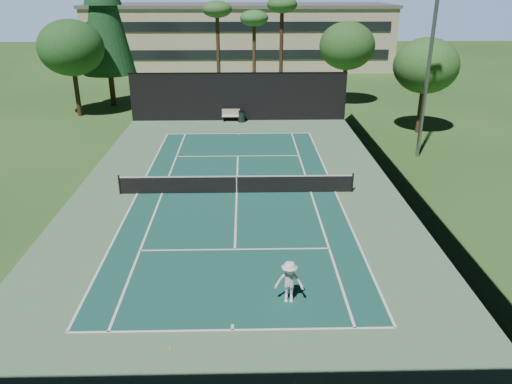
% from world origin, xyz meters
% --- Properties ---
extents(ground, '(160.00, 160.00, 0.00)m').
position_xyz_m(ground, '(0.00, 0.00, 0.00)').
color(ground, '#2D5821').
rests_on(ground, ground).
extents(apron_slab, '(18.00, 32.00, 0.01)m').
position_xyz_m(apron_slab, '(0.00, 0.00, 0.01)').
color(apron_slab, '#577C59').
rests_on(apron_slab, ground).
extents(court_surface, '(10.97, 23.77, 0.01)m').
position_xyz_m(court_surface, '(0.00, 0.00, 0.01)').
color(court_surface, '#184E44').
rests_on(court_surface, ground).
extents(court_lines, '(11.07, 23.87, 0.01)m').
position_xyz_m(court_lines, '(0.00, 0.00, 0.02)').
color(court_lines, white).
rests_on(court_lines, ground).
extents(tennis_net, '(12.90, 0.10, 1.10)m').
position_xyz_m(tennis_net, '(0.00, 0.00, 0.56)').
color(tennis_net, black).
rests_on(tennis_net, ground).
extents(fence, '(18.04, 32.05, 4.03)m').
position_xyz_m(fence, '(0.00, 0.06, 2.01)').
color(fence, black).
rests_on(fence, ground).
extents(player, '(1.12, 0.71, 1.64)m').
position_xyz_m(player, '(2.02, -10.26, 0.82)').
color(player, white).
rests_on(player, ground).
extents(tennis_ball_a, '(0.07, 0.07, 0.07)m').
position_xyz_m(tennis_ball_a, '(-1.94, -12.74, 0.04)').
color(tennis_ball_a, '#DCEE36').
rests_on(tennis_ball_a, ground).
extents(tennis_ball_b, '(0.07, 0.07, 0.07)m').
position_xyz_m(tennis_ball_b, '(-2.22, 0.85, 0.04)').
color(tennis_ball_b, '#B4D530').
rests_on(tennis_ball_b, ground).
extents(tennis_ball_c, '(0.07, 0.07, 0.07)m').
position_xyz_m(tennis_ball_c, '(-1.30, 1.69, 0.04)').
color(tennis_ball_c, '#E3ED36').
rests_on(tennis_ball_c, ground).
extents(tennis_ball_d, '(0.07, 0.07, 0.07)m').
position_xyz_m(tennis_ball_d, '(-5.93, 5.30, 0.04)').
color(tennis_ball_d, gold).
rests_on(tennis_ball_d, ground).
extents(park_bench, '(1.50, 0.45, 1.02)m').
position_xyz_m(park_bench, '(-0.67, 15.76, 0.55)').
color(park_bench, beige).
rests_on(park_bench, ground).
extents(trash_bin, '(0.56, 0.56, 0.95)m').
position_xyz_m(trash_bin, '(0.24, 15.40, 0.48)').
color(trash_bin, black).
rests_on(trash_bin, ground).
extents(palm_a, '(2.80, 2.80, 9.32)m').
position_xyz_m(palm_a, '(-2.00, 24.00, 8.19)').
color(palm_a, '#412D1C').
rests_on(palm_a, ground).
extents(palm_b, '(2.80, 2.80, 8.42)m').
position_xyz_m(palm_b, '(1.50, 26.00, 7.36)').
color(palm_b, '#4C3320').
rests_on(palm_b, ground).
extents(palm_c, '(2.80, 2.80, 9.77)m').
position_xyz_m(palm_c, '(4.00, 23.00, 8.60)').
color(palm_c, '#3F271B').
rests_on(palm_c, ground).
extents(decid_tree_a, '(5.12, 5.12, 7.62)m').
position_xyz_m(decid_tree_a, '(10.00, 22.00, 5.42)').
color(decid_tree_a, '#432C1C').
rests_on(decid_tree_a, ground).
extents(decid_tree_b, '(4.80, 4.80, 7.14)m').
position_xyz_m(decid_tree_b, '(14.00, 12.00, 5.08)').
color(decid_tree_b, '#422F1C').
rests_on(decid_tree_b, ground).
extents(decid_tree_c, '(5.44, 5.44, 8.09)m').
position_xyz_m(decid_tree_c, '(-14.00, 18.00, 5.76)').
color(decid_tree_c, '#3F2C1B').
rests_on(decid_tree_c, ground).
extents(campus_building, '(40.50, 12.50, 8.30)m').
position_xyz_m(campus_building, '(0.00, 45.98, 4.21)').
color(campus_building, beige).
rests_on(campus_building, ground).
extents(light_pole, '(0.90, 0.25, 12.22)m').
position_xyz_m(light_pole, '(12.00, 6.00, 6.46)').
color(light_pole, gray).
rests_on(light_pole, ground).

